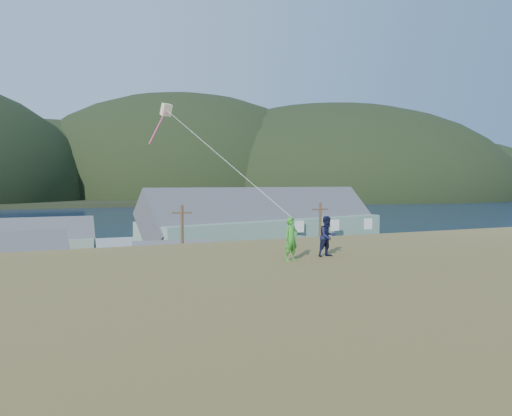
{
  "coord_description": "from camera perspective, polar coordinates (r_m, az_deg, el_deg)",
  "views": [
    {
      "loc": [
        -8.97,
        -33.91,
        10.04
      ],
      "look_at": [
        0.08,
        -11.95,
        8.8
      ],
      "focal_mm": 32.0,
      "sensor_mm": 36.0,
      "label": 1
    }
  ],
  "objects": [
    {
      "name": "kite_flyer_navy",
      "position": [
        18.12,
        8.93,
        -3.53
      ],
      "size": [
        0.86,
        0.71,
        1.59
      ],
      "primitive_type": "imported",
      "rotation": [
        0.0,
        0.0,
        0.15
      ],
      "color": "black",
      "rests_on": "hillside"
    },
    {
      "name": "shed_palegreen_near",
      "position": [
        51.17,
        -27.28,
        -5.91
      ],
      "size": [
        9.71,
        7.11,
        6.38
      ],
      "rotation": [
        0.0,
        0.0,
        0.2
      ],
      "color": "slate",
      "rests_on": "waterfront_lot"
    },
    {
      "name": "hillside",
      "position": [
        15.01,
        18.6,
        -22.59
      ],
      "size": [
        110.0,
        47.5,
        7.2
      ],
      "color": "#4C3D19",
      "rests_on": "ground"
    },
    {
      "name": "grass_strip",
      "position": [
        34.62,
        -6.61,
        -13.8
      ],
      "size": [
        110.0,
        8.0,
        0.1
      ],
      "primitive_type": "cube",
      "color": "#4C3D19",
      "rests_on": "ground"
    },
    {
      "name": "wharf",
      "position": [
        74.59,
        -19.99,
        -4.57
      ],
      "size": [
        26.0,
        14.0,
        0.9
      ],
      "primitive_type": "cube",
      "color": "gray",
      "rests_on": "ground"
    },
    {
      "name": "far_hills",
      "position": [
        316.54,
        -14.31,
        1.45
      ],
      "size": [
        760.0,
        265.0,
        143.0
      ],
      "color": "black",
      "rests_on": "ground"
    },
    {
      "name": "ground",
      "position": [
        36.49,
        -7.48,
        -13.01
      ],
      "size": [
        900.0,
        900.0,
        0.0
      ],
      "primitive_type": "plane",
      "color": "#0A1638",
      "rests_on": "ground"
    },
    {
      "name": "shed_white",
      "position": [
        42.32,
        -10.14,
        -7.63
      ],
      "size": [
        7.99,
        5.85,
        5.88
      ],
      "rotation": [
        0.0,
        0.0,
        -0.14
      ],
      "color": "beige",
      "rests_on": "waterfront_lot"
    },
    {
      "name": "kite_flyer_green",
      "position": [
        16.9,
        4.41,
        -3.9
      ],
      "size": [
        0.68,
        0.54,
        1.64
      ],
      "primitive_type": "imported",
      "rotation": [
        0.0,
        0.0,
        0.28
      ],
      "color": "#308B25",
      "rests_on": "hillside"
    },
    {
      "name": "utility_poles",
      "position": [
        36.34,
        -13.07,
        -6.23
      ],
      "size": [
        32.68,
        0.24,
        8.35
      ],
      "color": "#47331E",
      "rests_on": "waterfront_lot"
    },
    {
      "name": "kite_rig",
      "position": [
        21.55,
        -11.12,
        11.52
      ],
      "size": [
        2.3,
        3.39,
        8.42
      ],
      "color": "beige",
      "rests_on": "ground"
    },
    {
      "name": "lodge",
      "position": [
        58.72,
        1.57,
        -2.45
      ],
      "size": [
        34.23,
        16.67,
        11.61
      ],
      "rotation": [
        0.0,
        0.0,
        0.24
      ],
      "color": "slate",
      "rests_on": "waterfront_lot"
    },
    {
      "name": "waterfront_lot",
      "position": [
        52.65,
        -12.3,
        -8.0
      ],
      "size": [
        72.0,
        36.0,
        0.12
      ],
      "primitive_type": "cube",
      "color": "#28282B",
      "rests_on": "ground"
    },
    {
      "name": "shed_palegreen_far",
      "position": [
        61.26,
        -24.62,
        -4.09
      ],
      "size": [
        10.95,
        6.45,
        7.27
      ],
      "rotation": [
        0.0,
        0.0,
        0.03
      ],
      "color": "slate",
      "rests_on": "waterfront_lot"
    },
    {
      "name": "parked_cars",
      "position": [
        56.06,
        -22.84,
        -6.68
      ],
      "size": [
        24.44,
        13.48,
        1.56
      ],
      "color": "silver",
      "rests_on": "waterfront_lot"
    },
    {
      "name": "far_shore",
      "position": [
        364.13,
        -20.99,
        1.38
      ],
      "size": [
        900.0,
        320.0,
        2.0
      ],
      "primitive_type": "cube",
      "color": "black",
      "rests_on": "ground"
    }
  ]
}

